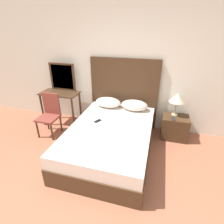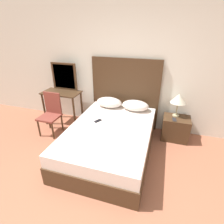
% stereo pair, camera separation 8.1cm
% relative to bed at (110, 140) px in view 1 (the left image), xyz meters
% --- Properties ---
extents(wall_back, '(10.00, 0.06, 2.70)m').
position_rel_bed_xyz_m(wall_back, '(0.04, 1.15, 1.08)').
color(wall_back, silver).
rests_on(wall_back, ground_plane).
extents(bed, '(1.44, 2.10, 0.54)m').
position_rel_bed_xyz_m(bed, '(0.00, 0.00, 0.00)').
color(bed, '#422B19').
rests_on(bed, ground_plane).
extents(headboard, '(1.51, 0.05, 1.57)m').
position_rel_bed_xyz_m(headboard, '(0.00, 1.08, 0.52)').
color(headboard, '#422B19').
rests_on(headboard, ground_plane).
extents(pillow_left, '(0.56, 0.35, 0.21)m').
position_rel_bed_xyz_m(pillow_left, '(-0.29, 0.83, 0.38)').
color(pillow_left, silver).
rests_on(pillow_left, bed).
extents(pillow_right, '(0.56, 0.35, 0.21)m').
position_rel_bed_xyz_m(pillow_right, '(0.29, 0.83, 0.38)').
color(pillow_right, silver).
rests_on(pillow_right, bed).
extents(phone_on_bed, '(0.13, 0.17, 0.01)m').
position_rel_bed_xyz_m(phone_on_bed, '(-0.29, 0.14, 0.28)').
color(phone_on_bed, black).
rests_on(phone_on_bed, bed).
extents(nightstand, '(0.53, 0.41, 0.49)m').
position_rel_bed_xyz_m(nightstand, '(1.16, 0.83, -0.02)').
color(nightstand, '#422B19').
rests_on(nightstand, ground_plane).
extents(table_lamp, '(0.31, 0.31, 0.48)m').
position_rel_bed_xyz_m(table_lamp, '(1.13, 0.91, 0.60)').
color(table_lamp, tan).
rests_on(table_lamp, nightstand).
extents(phone_on_nightstand, '(0.09, 0.16, 0.01)m').
position_rel_bed_xyz_m(phone_on_nightstand, '(1.10, 0.73, 0.23)').
color(phone_on_nightstand, '#232328').
rests_on(phone_on_nightstand, nightstand).
extents(vanity_desk, '(0.87, 0.46, 0.80)m').
position_rel_bed_xyz_m(vanity_desk, '(-1.42, 0.73, 0.37)').
color(vanity_desk, '#422B19').
rests_on(vanity_desk, ground_plane).
extents(vanity_mirror, '(0.62, 0.03, 0.62)m').
position_rel_bed_xyz_m(vanity_mirror, '(-1.42, 0.94, 0.84)').
color(vanity_mirror, '#422B19').
rests_on(vanity_mirror, vanity_desk).
extents(chair, '(0.40, 0.42, 0.90)m').
position_rel_bed_xyz_m(chair, '(-1.44, 0.30, 0.23)').
color(chair, brown).
rests_on(chair, ground_plane).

